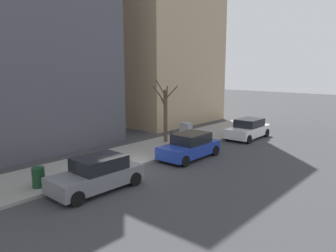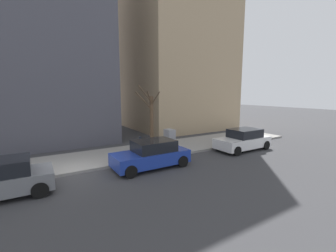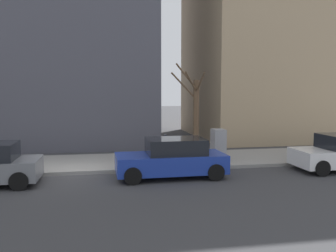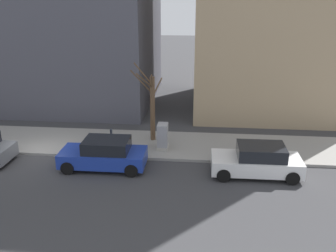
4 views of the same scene
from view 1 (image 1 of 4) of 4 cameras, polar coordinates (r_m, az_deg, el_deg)
ground_plane at (r=17.94m, az=-6.61°, el=-7.56°), size 120.00×120.00×0.00m
sidewalk at (r=19.38m, az=-10.65°, el=-6.08°), size 4.00×36.00×0.15m
parked_car_white at (r=26.06m, az=13.79°, el=-0.52°), size 1.96×4.22×1.52m
parked_car_blue at (r=19.88m, az=3.83°, el=-3.54°), size 1.96×4.22×1.52m
parked_car_grey at (r=15.12m, az=-12.25°, el=-8.22°), size 1.98×4.23×1.52m
parking_meter at (r=20.74m, az=0.56°, el=-2.25°), size 0.14×0.10×1.35m
utility_box at (r=23.30m, az=3.15°, el=-1.20°), size 0.83×0.61×1.43m
bare_tree at (r=23.30m, az=-0.48°, el=2.28°), size 2.08×1.71×4.51m
trash_bin at (r=15.91m, az=-21.63°, el=-8.29°), size 0.56×0.56×0.90m
office_tower_left at (r=34.67m, az=-2.55°, el=20.09°), size 10.53×10.53×22.81m
office_block_center at (r=26.42m, az=-27.28°, el=17.21°), size 11.90×11.90×18.34m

